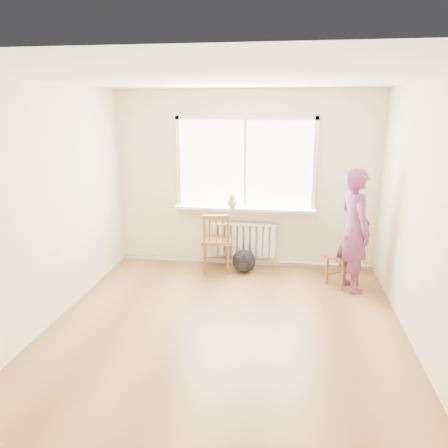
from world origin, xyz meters
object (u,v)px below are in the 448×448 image
at_px(chair_right, 346,259).
at_px(backpack, 244,261).
at_px(chair_left, 216,243).
at_px(person, 354,230).
at_px(cat, 232,201).

xyz_separation_m(chair_right, backpack, (-1.44, 0.32, -0.22)).
bearing_deg(backpack, chair_right, -12.63).
bearing_deg(chair_left, person, 159.51).
bearing_deg(cat, backpack, -50.03).
height_order(person, backpack, person).
bearing_deg(chair_left, cat, -142.25).
xyz_separation_m(chair_right, cat, (-1.65, 0.51, 0.66)).
bearing_deg(person, backpack, 54.97).
xyz_separation_m(person, cat, (-1.72, 0.60, 0.22)).
bearing_deg(chair_right, backpack, -51.45).
xyz_separation_m(cat, backpack, (0.21, -0.19, -0.88)).
xyz_separation_m(chair_left, backpack, (0.42, 0.04, -0.29)).
height_order(person, cat, person).
distance_m(chair_left, backpack, 0.51).
distance_m(chair_right, cat, 1.85).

